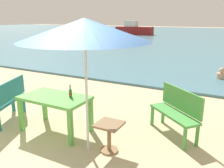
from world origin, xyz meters
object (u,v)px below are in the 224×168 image
at_px(picnic_table_green, 55,102).
at_px(bench_green_left, 177,109).
at_px(patio_umbrella, 85,30).
at_px(bench_teal_center, 8,98).
at_px(beer_bottle_amber, 70,93).
at_px(boat_fishing_trawler, 134,30).
at_px(side_table_wood, 109,133).
at_px(swimmer_person, 221,74).

height_order(picnic_table_green, bench_green_left, bench_green_left).
height_order(patio_umbrella, bench_teal_center, patio_umbrella).
distance_m(beer_bottle_amber, boat_fishing_trawler, 28.07).
distance_m(patio_umbrella, boat_fishing_trawler, 28.78).
distance_m(side_table_wood, bench_green_left, 1.50).
bearing_deg(swimmer_person, boat_fishing_trawler, 121.04).
bearing_deg(boat_fishing_trawler, bench_green_left, -65.23).
xyz_separation_m(bench_green_left, boat_fishing_trawler, (-11.73, 25.41, 0.19)).
xyz_separation_m(picnic_table_green, bench_teal_center, (-1.31, -0.11, -0.11)).
relative_size(beer_bottle_amber, swimmer_person, 0.65).
bearing_deg(picnic_table_green, side_table_wood, -7.34).
xyz_separation_m(beer_bottle_amber, patio_umbrella, (0.70, -0.46, 1.26)).
bearing_deg(swimmer_person, side_table_wood, -102.25).
xyz_separation_m(beer_bottle_amber, swimmer_person, (2.42, 6.01, -0.61)).
height_order(beer_bottle_amber, bench_teal_center, beer_bottle_amber).
bearing_deg(bench_green_left, beer_bottle_amber, -155.03).
bearing_deg(bench_green_left, swimmer_person, 84.53).
bearing_deg(swimmer_person, bench_teal_center, -122.90).
xyz_separation_m(beer_bottle_amber, side_table_wood, (1.05, -0.30, -0.50)).
height_order(patio_umbrella, bench_green_left, patio_umbrella).
bearing_deg(beer_bottle_amber, side_table_wood, -15.94).
xyz_separation_m(beer_bottle_amber, bench_teal_center, (-1.62, -0.23, -0.31)).
distance_m(bench_teal_center, bench_green_left, 3.72).
height_order(side_table_wood, bench_green_left, bench_green_left).
height_order(side_table_wood, boat_fishing_trawler, boat_fishing_trawler).
relative_size(bench_teal_center, swimmer_person, 3.04).
relative_size(side_table_wood, boat_fishing_trawler, 0.11).
xyz_separation_m(bench_green_left, swimmer_person, (0.49, 5.11, -0.30)).
height_order(side_table_wood, swimmer_person, side_table_wood).
bearing_deg(bench_teal_center, beer_bottle_amber, 8.15).
xyz_separation_m(patio_umbrella, boat_fishing_trawler, (-10.50, 26.76, -1.38)).
xyz_separation_m(side_table_wood, bench_green_left, (0.88, 1.20, 0.19)).
relative_size(picnic_table_green, swimmer_person, 3.41).
xyz_separation_m(patio_umbrella, side_table_wood, (0.35, 0.15, -1.76)).
distance_m(picnic_table_green, boat_fishing_trawler, 28.09).
bearing_deg(boat_fishing_trawler, beer_bottle_amber, -69.58).
xyz_separation_m(patio_umbrella, bench_green_left, (1.23, 1.35, -1.58)).
xyz_separation_m(picnic_table_green, swimmer_person, (2.73, 6.13, -0.41)).
height_order(picnic_table_green, beer_bottle_amber, beer_bottle_amber).
distance_m(side_table_wood, boat_fishing_trawler, 28.74).
bearing_deg(patio_umbrella, boat_fishing_trawler, 111.42).
bearing_deg(swimmer_person, bench_green_left, -95.47).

